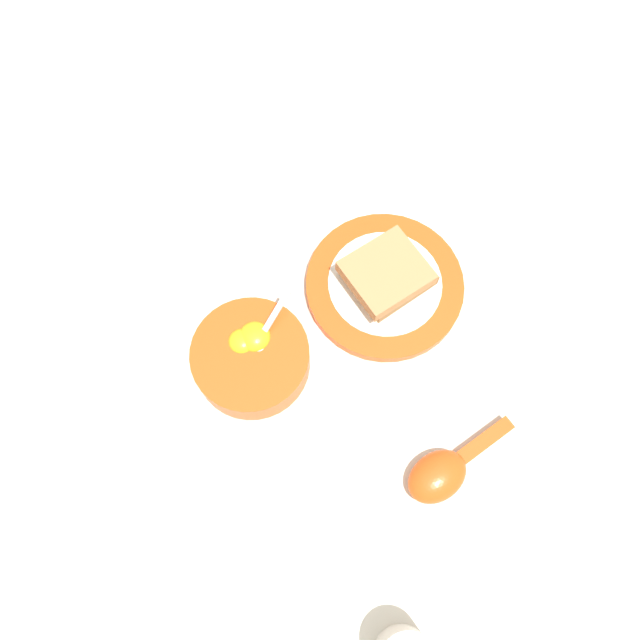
% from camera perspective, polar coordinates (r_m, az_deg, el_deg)
% --- Properties ---
extents(ground_plane, '(3.00, 3.00, 0.00)m').
position_cam_1_polar(ground_plane, '(0.78, 13.52, -6.10)').
color(ground_plane, silver).
extents(egg_bowl, '(0.14, 0.14, 0.08)m').
position_cam_1_polar(egg_bowl, '(0.75, -6.31, -3.41)').
color(egg_bowl, '#DB5119').
rests_on(egg_bowl, ground_plane).
extents(toast_plate, '(0.20, 0.20, 0.02)m').
position_cam_1_polar(toast_plate, '(0.80, 5.91, 3.17)').
color(toast_plate, '#DB5119').
rests_on(toast_plate, ground_plane).
extents(toast_sandwich, '(0.10, 0.11, 0.04)m').
position_cam_1_polar(toast_sandwich, '(0.77, 6.16, 4.24)').
color(toast_sandwich, '#9E7042').
rests_on(toast_sandwich, toast_plate).
extents(soup_spoon, '(0.06, 0.15, 0.03)m').
position_cam_1_polar(soup_spoon, '(0.74, 11.22, -13.44)').
color(soup_spoon, '#DB5119').
rests_on(soup_spoon, ground_plane).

